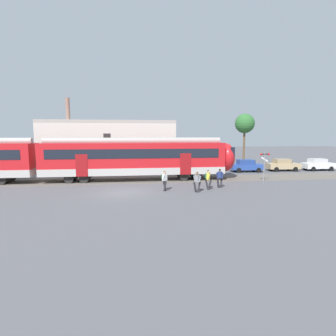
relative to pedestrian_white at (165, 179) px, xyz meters
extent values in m
plane|color=#515156|center=(-3.39, -0.34, -0.99)|extent=(160.00, 160.00, 0.00)
cube|color=#605951|center=(-13.40, 5.57, -0.98)|extent=(80.00, 4.40, 0.01)
cube|color=#B7B2AD|center=(-2.40, 5.57, 0.06)|extent=(18.00, 3.06, 0.70)
cube|color=red|center=(-2.40, 5.57, 1.61)|extent=(18.00, 3.00, 2.40)
cube|color=black|center=(-2.40, 4.05, 1.81)|extent=(16.56, 0.03, 0.90)
cube|color=maroon|center=(2.55, 4.05, 0.76)|extent=(1.10, 0.04, 2.10)
cube|color=maroon|center=(-7.35, 4.05, 0.76)|extent=(1.10, 0.04, 2.10)
cylinder|color=#9C9793|center=(-2.40, 5.57, 2.99)|extent=(17.64, 0.70, 0.70)
cube|color=black|center=(-5.10, 5.57, 3.54)|extent=(0.70, 0.12, 0.40)
cylinder|color=black|center=(3.88, 5.57, -0.54)|extent=(0.90, 2.40, 0.90)
cylinder|color=black|center=(2.48, 5.57, -0.54)|extent=(0.90, 2.40, 0.90)
cylinder|color=black|center=(-7.28, 5.57, -0.54)|extent=(0.90, 2.40, 0.90)
cylinder|color=black|center=(-8.68, 5.57, -0.54)|extent=(0.90, 2.40, 0.90)
ellipsoid|color=red|center=(7.15, 5.57, 1.26)|extent=(1.80, 2.85, 2.95)
cube|color=black|center=(7.50, 5.57, 1.86)|extent=(0.40, 2.40, 1.00)
cylinder|color=black|center=(-14.72, 5.57, -0.54)|extent=(0.90, 2.40, 0.90)
cylinder|color=#28282D|center=(0.02, -0.18, -0.56)|extent=(0.33, 0.38, 0.87)
cylinder|color=#28282D|center=(0.01, 0.15, -0.56)|extent=(0.33, 0.38, 0.87)
cube|color=silver|center=(0.01, -0.02, 0.15)|extent=(0.43, 0.40, 0.56)
cylinder|color=silver|center=(0.15, 0.17, 0.10)|extent=(0.22, 0.25, 0.52)
cylinder|color=silver|center=(-0.12, -0.21, 0.10)|extent=(0.22, 0.25, 0.52)
sphere|color=tan|center=(0.02, -0.03, 0.54)|extent=(0.22, 0.22, 0.22)
sphere|color=black|center=(0.01, -0.02, 0.57)|extent=(0.20, 0.20, 0.20)
cube|color=#235633|center=(-0.09, 0.13, 0.17)|extent=(0.32, 0.29, 0.40)
cylinder|color=#28282D|center=(2.35, -0.91, -0.56)|extent=(0.37, 0.33, 0.87)
cylinder|color=#28282D|center=(2.69, -0.90, -0.56)|extent=(0.37, 0.33, 0.87)
cube|color=gray|center=(2.52, -0.91, 0.15)|extent=(0.40, 0.43, 0.56)
cylinder|color=gray|center=(2.71, -1.04, 0.10)|extent=(0.25, 0.22, 0.52)
cylinder|color=gray|center=(2.33, -0.77, 0.10)|extent=(0.25, 0.22, 0.52)
sphere|color=brown|center=(2.50, -0.92, 0.54)|extent=(0.22, 0.22, 0.22)
sphere|color=black|center=(2.52, -0.91, 0.57)|extent=(0.20, 0.20, 0.20)
cube|color=black|center=(2.67, -0.80, 0.17)|extent=(0.29, 0.32, 0.40)
cylinder|color=#28282D|center=(3.80, -0.09, -0.56)|extent=(0.38, 0.30, 0.87)
cylinder|color=#28282D|center=(3.64, 0.20, -0.56)|extent=(0.38, 0.30, 0.87)
cube|color=gold|center=(3.72, 0.05, 0.15)|extent=(0.38, 0.43, 0.56)
cylinder|color=gold|center=(3.75, 0.28, 0.10)|extent=(0.26, 0.19, 0.52)
cylinder|color=gold|center=(3.69, -0.18, 0.10)|extent=(0.26, 0.19, 0.52)
sphere|color=beige|center=(3.74, 0.04, 0.54)|extent=(0.22, 0.22, 0.22)
sphere|color=black|center=(3.72, 0.05, 0.57)|extent=(0.20, 0.20, 0.20)
cube|color=#235633|center=(3.56, 0.13, 0.17)|extent=(0.27, 0.32, 0.40)
cylinder|color=#28282D|center=(5.08, 0.70, -0.56)|extent=(0.34, 0.37, 0.87)
cylinder|color=#28282D|center=(4.76, 0.60, -0.56)|extent=(0.34, 0.37, 0.87)
cube|color=navy|center=(4.92, 0.65, 0.15)|extent=(0.43, 0.42, 0.56)
cylinder|color=navy|center=(4.70, 0.73, 0.10)|extent=(0.23, 0.25, 0.52)
cylinder|color=navy|center=(5.14, 0.57, 0.10)|extent=(0.23, 0.25, 0.52)
sphere|color=beige|center=(4.93, 0.67, 0.54)|extent=(0.22, 0.22, 0.22)
sphere|color=black|center=(4.92, 0.65, 0.57)|extent=(0.20, 0.20, 0.20)
cube|color=#284799|center=(11.45, 9.90, -0.35)|extent=(4.09, 1.88, 0.68)
cube|color=navy|center=(11.30, 9.91, 0.27)|extent=(1.98, 1.55, 0.56)
cube|color=black|center=(12.25, 9.85, 0.23)|extent=(0.20, 1.37, 0.48)
cylinder|color=black|center=(12.74, 10.60, -0.69)|extent=(0.61, 0.24, 0.60)
cylinder|color=black|center=(12.64, 9.05, -0.69)|extent=(0.61, 0.24, 0.60)
cylinder|color=black|center=(10.26, 10.75, -0.69)|extent=(0.61, 0.24, 0.60)
cylinder|color=black|center=(10.17, 9.20, -0.69)|extent=(0.61, 0.24, 0.60)
cube|color=tan|center=(16.45, 10.14, -0.35)|extent=(4.08, 1.86, 0.68)
cube|color=#9D8662|center=(16.30, 10.15, 0.27)|extent=(1.98, 1.54, 0.56)
cube|color=black|center=(17.25, 10.10, 0.23)|extent=(0.19, 1.37, 0.48)
cylinder|color=black|center=(17.73, 10.85, -0.69)|extent=(0.61, 0.23, 0.60)
cylinder|color=black|center=(17.65, 9.29, -0.69)|extent=(0.61, 0.23, 0.60)
cylinder|color=black|center=(15.26, 10.99, -0.69)|extent=(0.61, 0.23, 0.60)
cylinder|color=black|center=(15.17, 9.43, -0.69)|extent=(0.61, 0.23, 0.60)
cube|color=silver|center=(21.27, 9.99, -0.35)|extent=(4.01, 1.67, 0.68)
cube|color=silver|center=(21.12, 9.99, 0.27)|extent=(1.91, 1.45, 0.56)
cube|color=black|center=(22.07, 9.99, 0.23)|extent=(0.13, 1.37, 0.48)
cylinder|color=black|center=(22.52, 10.76, -0.69)|extent=(0.60, 0.20, 0.60)
cylinder|color=black|center=(22.50, 9.20, -0.69)|extent=(0.60, 0.20, 0.60)
cylinder|color=black|center=(20.04, 10.78, -0.69)|extent=(0.60, 0.20, 0.60)
cylinder|color=black|center=(20.02, 9.22, -0.69)|extent=(0.60, 0.20, 0.60)
cylinder|color=gray|center=(10.02, 2.67, 0.51)|extent=(0.11, 0.11, 3.00)
cube|color=black|center=(10.02, 2.67, 1.76)|extent=(0.80, 0.10, 0.10)
sphere|color=red|center=(9.64, 2.61, 1.76)|extent=(0.20, 0.20, 0.20)
sphere|color=red|center=(10.40, 2.61, 1.76)|extent=(0.20, 0.20, 0.20)
cube|color=white|center=(10.02, 2.64, 1.26)|extent=(0.72, 0.03, 0.48)
cube|color=beige|center=(-5.65, 13.77, 2.01)|extent=(16.76, 5.00, 6.00)
cube|color=#A7A39B|center=(-5.65, 13.77, 5.21)|extent=(16.76, 5.00, 0.40)
cylinder|color=#8C6656|center=(-10.68, 13.77, 6.61)|extent=(0.50, 0.50, 3.20)
cylinder|color=brown|center=(15.08, 19.29, 1.68)|extent=(0.32, 0.32, 5.33)
sphere|color=#2D662D|center=(15.08, 19.29, 5.42)|extent=(3.08, 3.08, 3.08)
camera|label=1|loc=(-2.39, -21.10, 3.59)|focal=28.00mm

